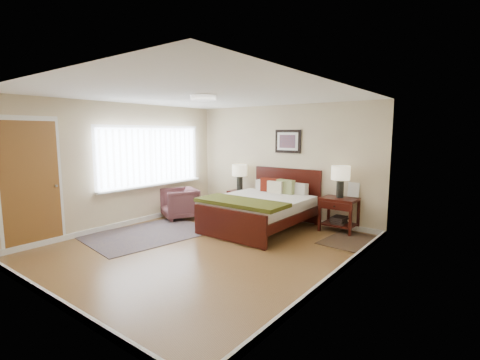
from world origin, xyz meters
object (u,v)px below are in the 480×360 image
(lamp_left, at_px, (240,172))
(armchair, at_px, (180,203))
(bed, at_px, (262,204))
(nightstand_right, at_px, (339,211))
(lamp_right, at_px, (341,176))
(rug_persian, at_px, (149,234))
(nightstand_left, at_px, (239,196))

(lamp_left, relative_size, armchair, 0.82)
(bed, distance_m, nightstand_right, 1.50)
(lamp_right, relative_size, rug_persian, 0.28)
(lamp_left, xyz_separation_m, armchair, (-0.79, -1.18, -0.65))
(nightstand_right, xyz_separation_m, lamp_right, (0.00, 0.01, 0.69))
(nightstand_left, distance_m, nightstand_right, 2.43)
(nightstand_right, height_order, lamp_left, lamp_left)
(bed, height_order, lamp_left, lamp_left)
(lamp_left, height_order, armchair, lamp_left)
(nightstand_right, relative_size, armchair, 0.89)
(nightstand_right, height_order, armchair, armchair)
(nightstand_right, relative_size, lamp_left, 1.09)
(bed, distance_m, rug_persian, 2.24)
(nightstand_left, distance_m, armchair, 1.41)
(nightstand_left, relative_size, rug_persian, 0.25)
(lamp_right, distance_m, armchair, 3.51)
(lamp_right, bearing_deg, nightstand_left, -179.53)
(lamp_left, bearing_deg, nightstand_left, -90.00)
(lamp_left, xyz_separation_m, lamp_right, (2.43, 0.00, 0.11))
(bed, xyz_separation_m, nightstand_left, (-1.15, 0.77, -0.08))
(nightstand_left, height_order, rug_persian, nightstand_left)
(bed, height_order, armchair, bed)
(lamp_right, bearing_deg, armchair, -159.84)
(bed, relative_size, lamp_right, 3.41)
(rug_persian, bearing_deg, lamp_right, 49.55)
(nightstand_left, bearing_deg, armchair, -124.14)
(nightstand_left, relative_size, lamp_left, 0.91)
(bed, distance_m, lamp_left, 1.48)
(bed, height_order, lamp_right, lamp_right)
(lamp_left, bearing_deg, nightstand_right, -0.33)
(lamp_right, height_order, armchair, lamp_right)
(nightstand_right, height_order, lamp_right, lamp_right)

